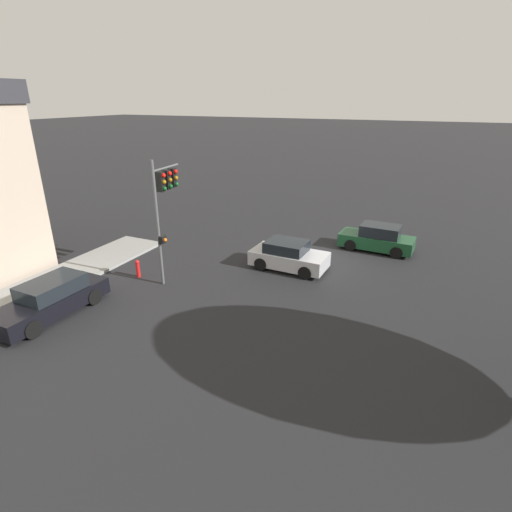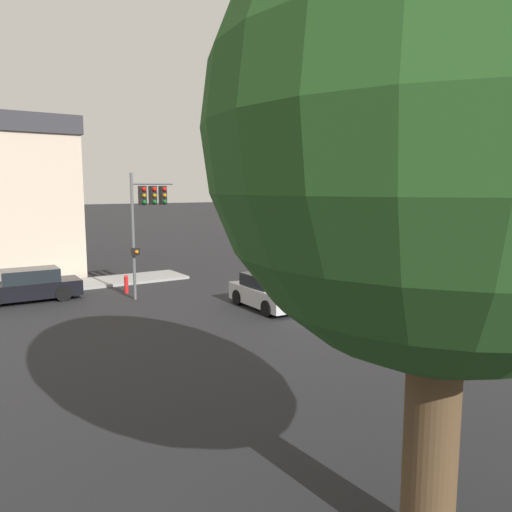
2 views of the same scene
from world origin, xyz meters
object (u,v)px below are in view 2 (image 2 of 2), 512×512
Objects in this scene: crossing_car_0 at (269,292)px; crossing_car_1 at (410,294)px; traffic_signal at (147,209)px; fire_hydrant at (126,283)px; street_tree at (446,132)px; parked_car_0 at (27,286)px.

crossing_car_1 is at bearing 53.14° from crossing_car_0.
traffic_signal reaches higher than fire_hydrant.
street_tree is at bearing -14.54° from traffic_signal.
parked_car_0 is at bearing -127.71° from crossing_car_0.
street_tree reaches higher than parked_car_0.
crossing_car_0 is 4.37× the size of fire_hydrant.
street_tree is 18.72m from traffic_signal.
crossing_car_1 is 4.68× the size of fire_hydrant.
parked_car_0 reaches higher than fire_hydrant.
traffic_signal is 6.62m from parked_car_0.
parked_car_0 is at bearing 5.68° from street_tree.
traffic_signal is 1.48× the size of crossing_car_0.
traffic_signal is 7.05m from crossing_car_0.
traffic_signal is 4.16m from fire_hydrant.
traffic_signal is 6.47× the size of fire_hydrant.
crossing_car_0 is 7.74m from fire_hydrant.
crossing_car_1 is at bearing 38.53° from traffic_signal.
street_tree is at bearing 97.14° from parked_car_0.
crossing_car_1 is (-8.71, -8.34, -3.55)m from traffic_signal.
street_tree is 15.82m from crossing_car_1.
crossing_car_0 reaches higher than fire_hydrant.
crossing_car_0 is 6.07m from crossing_car_1.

